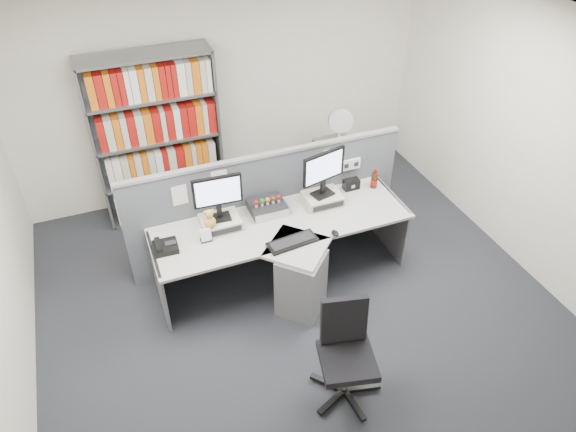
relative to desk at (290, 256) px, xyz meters
name	(u,v)px	position (x,y,z in m)	size (l,w,h in m)	color
ground	(313,329)	(0.00, -0.60, -0.46)	(5.50, 5.50, 0.00)	#2E3036
room_shell	(319,174)	(0.00, -0.60, 1.33)	(5.04, 5.54, 2.72)	white
partition	(268,204)	(0.00, 0.65, 0.19)	(3.00, 0.08, 1.27)	#585B64
desk	(290,256)	(0.00, 0.00, 0.00)	(2.60, 1.20, 0.72)	#B0AFA9
monitor_riser_left	(220,222)	(-0.59, 0.38, 0.31)	(0.38, 0.31, 0.10)	beige
monitor_riser_right	(322,199)	(0.51, 0.38, 0.31)	(0.38, 0.31, 0.10)	beige
monitor_left	(218,194)	(-0.58, 0.38, 0.65)	(0.47, 0.16, 0.48)	black
monitor_right	(324,170)	(0.51, 0.38, 0.66)	(0.49, 0.21, 0.50)	black
desktop_pc	(267,207)	(-0.07, 0.45, 0.31)	(0.36, 0.32, 0.10)	black
figurines	(268,200)	(-0.07, 0.43, 0.41)	(0.29, 0.05, 0.09)	beige
keyboard	(292,242)	(-0.02, -0.11, 0.28)	(0.50, 0.23, 0.03)	black
mouse	(335,233)	(0.41, -0.15, 0.28)	(0.06, 0.10, 0.04)	black
desk_phone	(165,247)	(-1.16, 0.24, 0.30)	(0.23, 0.21, 0.10)	black
desk_calendar	(206,236)	(-0.77, 0.22, 0.32)	(0.11, 0.08, 0.13)	black
plush_toy	(210,220)	(-0.71, 0.29, 0.45)	(0.12, 0.12, 0.20)	gold
speaker	(351,184)	(0.91, 0.50, 0.32)	(0.17, 0.10, 0.12)	black
cola_bottle	(374,180)	(1.15, 0.43, 0.36)	(0.07, 0.07, 0.24)	#3F190A
shelving_unit	(158,141)	(-0.90, 1.85, 0.52)	(1.41, 0.40, 2.00)	slate
filing_cabinet	(337,170)	(1.20, 1.40, -0.11)	(0.45, 0.61, 0.70)	slate
desk_fan	(340,124)	(1.20, 1.40, 0.55)	(0.29, 0.19, 0.50)	white
office_chair	(346,350)	(-0.01, -1.27, 0.04)	(0.61, 0.61, 0.93)	silver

